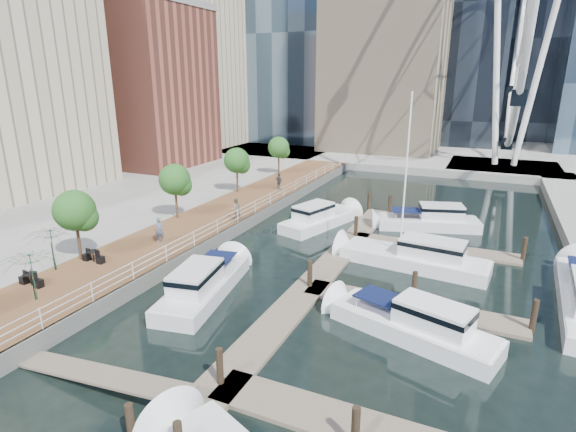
{
  "coord_description": "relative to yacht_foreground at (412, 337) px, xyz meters",
  "views": [
    {
      "loc": [
        12.0,
        -15.19,
        12.2
      ],
      "look_at": [
        -0.39,
        12.31,
        3.0
      ],
      "focal_mm": 28.0,
      "sensor_mm": 36.0,
      "label": 1
    }
  ],
  "objects": [
    {
      "name": "midrise_condos",
      "position": [
        -43.15,
        21.73,
        13.42
      ],
      "size": [
        19.0,
        67.0,
        28.0
      ],
      "color": "#BCAD8E",
      "rests_on": "ground"
    },
    {
      "name": "floating_docks",
      "position": [
        -1.61,
        4.89,
        0.49
      ],
      "size": [
        16.0,
        34.0,
        2.6
      ],
      "color": "#6D6051",
      "rests_on": "ground"
    },
    {
      "name": "railing",
      "position": [
        -15.68,
        9.91,
        1.52
      ],
      "size": [
        0.1,
        60.0,
        1.05
      ],
      "primitive_type": null,
      "color": "white",
      "rests_on": "boardwalk"
    },
    {
      "name": "cafe_tables",
      "position": [
        -19.98,
        -7.09,
        1.37
      ],
      "size": [
        2.5,
        13.7,
        0.74
      ],
      "color": "black",
      "rests_on": "ground"
    },
    {
      "name": "ground",
      "position": [
        -9.58,
        -5.09,
        0.0
      ],
      "size": [
        520.0,
        520.0,
        0.0
      ],
      "primitive_type": "plane",
      "color": "black",
      "rests_on": "ground"
    },
    {
      "name": "pedestrian_far",
      "position": [
        -17.46,
        21.54,
        1.89
      ],
      "size": [
        1.13,
        0.8,
        1.78
      ],
      "primitive_type": "imported",
      "rotation": [
        0.0,
        0.0,
        2.75
      ],
      "color": "#373D45",
      "rests_on": "boardwalk"
    },
    {
      "name": "moored_yachts",
      "position": [
        -1.75,
        7.0,
        0.0
      ],
      "size": [
        24.63,
        35.46,
        11.5
      ],
      "color": "white",
      "rests_on": "ground"
    },
    {
      "name": "pedestrian_mid",
      "position": [
        -16.08,
        10.3,
        1.98
      ],
      "size": [
        1.16,
        1.2,
        1.95
      ],
      "primitive_type": "imported",
      "rotation": [
        0.0,
        0.0,
        -2.21
      ],
      "color": "gray",
      "rests_on": "boardwalk"
    },
    {
      "name": "pedestrian_near",
      "position": [
        -18.32,
        3.5,
        1.92
      ],
      "size": [
        0.8,
        0.71,
        1.84
      ],
      "primitive_type": "imported",
      "rotation": [
        0.0,
        0.0,
        0.49
      ],
      "color": "#4F5769",
      "rests_on": "boardwalk"
    },
    {
      "name": "seawall",
      "position": [
        -15.58,
        9.91,
        0.5
      ],
      "size": [
        0.25,
        60.0,
        1.0
      ],
      "primitive_type": "cube",
      "color": "#595954",
      "rests_on": "ground"
    },
    {
      "name": "boardwalk",
      "position": [
        -18.58,
        9.91,
        0.5
      ],
      "size": [
        6.0,
        60.0,
        1.0
      ],
      "primitive_type": "cube",
      "color": "brown",
      "rests_on": "ground"
    },
    {
      "name": "pier",
      "position": [
        4.42,
        46.91,
        0.5
      ],
      "size": [
        14.0,
        12.0,
        1.0
      ],
      "primitive_type": "cube",
      "color": "gray",
      "rests_on": "ground"
    },
    {
      "name": "yacht_foreground",
      "position": [
        0.0,
        0.0,
        0.0
      ],
      "size": [
        9.34,
        4.99,
        2.15
      ],
      "primitive_type": null,
      "rotation": [
        0.0,
        0.0,
        1.27
      ],
      "color": "white",
      "rests_on": "ground"
    },
    {
      "name": "land_far",
      "position": [
        -9.58,
        96.91,
        0.5
      ],
      "size": [
        200.0,
        114.0,
        1.0
      ],
      "primitive_type": "cube",
      "color": "gray",
      "rests_on": "ground"
    },
    {
      "name": "street_trees",
      "position": [
        -20.98,
        8.91,
        4.29
      ],
      "size": [
        2.6,
        42.6,
        4.6
      ],
      "color": "#3F2B1C",
      "rests_on": "ground"
    }
  ]
}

